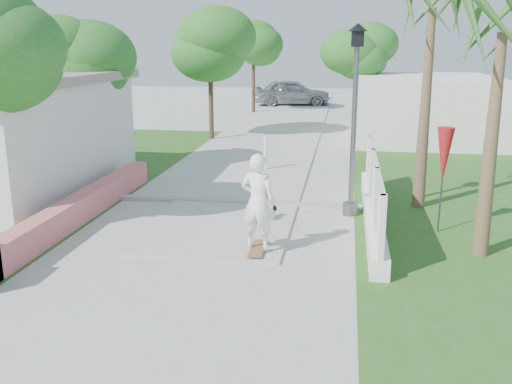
% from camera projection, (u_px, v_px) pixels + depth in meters
% --- Properties ---
extents(ground, '(90.00, 90.00, 0.00)m').
position_uv_depth(ground, '(163.00, 308.00, 8.91)').
color(ground, '#B7B7B2').
rests_on(ground, ground).
extents(path_strip, '(3.20, 36.00, 0.06)m').
position_uv_depth(path_strip, '(290.00, 126.00, 28.01)').
color(path_strip, '#B7B7B2').
rests_on(path_strip, ground).
extents(curb, '(6.50, 0.25, 0.10)m').
position_uv_depth(curb, '(236.00, 202.00, 14.63)').
color(curb, '#999993').
rests_on(curb, ground).
extents(grass_left, '(8.00, 20.00, 0.01)m').
position_uv_depth(grass_left, '(26.00, 177.00, 17.61)').
color(grass_left, '#2A591C').
rests_on(grass_left, ground).
extents(grass_right, '(8.00, 20.00, 0.01)m').
position_uv_depth(grass_right, '(502.00, 195.00, 15.49)').
color(grass_right, '#2A591C').
rests_on(grass_right, ground).
extents(pink_wall, '(0.45, 8.20, 0.80)m').
position_uv_depth(pink_wall, '(70.00, 214.00, 12.73)').
color(pink_wall, '#E27474').
rests_on(pink_wall, ground).
extents(lattice_fence, '(0.35, 7.00, 1.50)m').
position_uv_depth(lattice_fence, '(373.00, 199.00, 13.04)').
color(lattice_fence, white).
rests_on(lattice_fence, ground).
extents(building_right, '(6.00, 8.00, 2.60)m').
position_uv_depth(building_right, '(423.00, 107.00, 24.87)').
color(building_right, silver).
rests_on(building_right, ground).
extents(street_lamp, '(0.44, 0.44, 4.44)m').
position_uv_depth(street_lamp, '(354.00, 114.00, 13.11)').
color(street_lamp, '#59595E').
rests_on(street_lamp, ground).
extents(bollard, '(0.14, 0.14, 1.09)m').
position_uv_depth(bollard, '(265.00, 153.00, 18.29)').
color(bollard, white).
rests_on(bollard, ground).
extents(patio_umbrella, '(0.36, 0.36, 2.30)m').
position_uv_depth(patio_umbrella, '(444.00, 156.00, 12.05)').
color(patio_umbrella, '#59595E').
rests_on(patio_umbrella, ground).
extents(tree_left_mid, '(3.20, 3.20, 4.85)m').
position_uv_depth(tree_left_mid, '(70.00, 61.00, 16.96)').
color(tree_left_mid, '#4C3826').
rests_on(tree_left_mid, ground).
extents(tree_path_left, '(3.40, 3.40, 5.23)m').
position_uv_depth(tree_path_left, '(210.00, 48.00, 23.66)').
color(tree_path_left, '#4C3826').
rests_on(tree_path_left, ground).
extents(tree_path_right, '(3.00, 3.00, 4.79)m').
position_uv_depth(tree_path_right, '(360.00, 54.00, 26.62)').
color(tree_path_right, '#4C3826').
rests_on(tree_path_right, ground).
extents(tree_path_far, '(3.20, 3.20, 5.17)m').
position_uv_depth(tree_path_far, '(254.00, 46.00, 33.18)').
color(tree_path_far, '#4C3826').
rests_on(tree_path_far, ground).
extents(palm_far, '(1.80, 1.80, 5.30)m').
position_uv_depth(palm_far, '(432.00, 22.00, 13.29)').
color(palm_far, brown).
rests_on(palm_far, ground).
extents(palm_near, '(1.80, 1.80, 4.70)m').
position_uv_depth(palm_near, '(501.00, 46.00, 10.15)').
color(palm_near, brown).
rests_on(palm_near, ground).
extents(skateboarder, '(0.77, 2.79, 2.00)m').
position_uv_depth(skateboarder, '(258.00, 200.00, 11.52)').
color(skateboarder, brown).
rests_on(skateboarder, ground).
extents(dog, '(0.36, 0.51, 0.37)m').
position_uv_depth(dog, '(270.00, 213.00, 13.19)').
color(dog, silver).
rests_on(dog, ground).
extents(parked_car, '(5.18, 2.51, 1.70)m').
position_uv_depth(parked_car, '(292.00, 92.00, 37.45)').
color(parked_car, '#999BA0').
rests_on(parked_car, ground).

